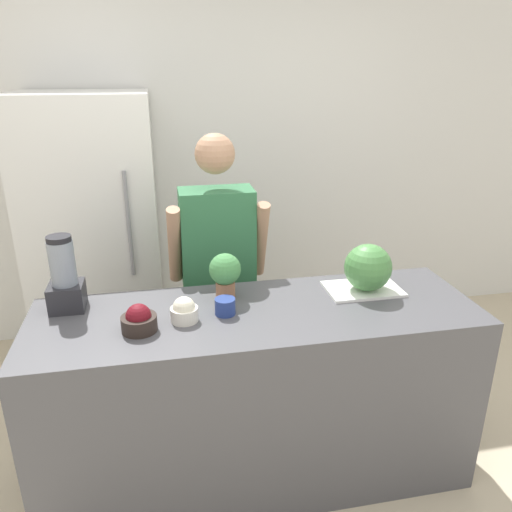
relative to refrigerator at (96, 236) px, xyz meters
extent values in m
cube|color=white|center=(0.82, 0.40, 0.41)|extent=(8.00, 0.06, 2.60)
cube|color=#4C4C51|center=(0.82, -1.25, -0.44)|extent=(2.00, 0.64, 0.90)
cube|color=white|center=(0.00, 0.00, 0.00)|extent=(0.80, 0.71, 1.78)
cylinder|color=gray|center=(0.24, -0.37, 0.18)|extent=(0.02, 0.02, 0.62)
cube|color=gray|center=(0.72, -0.64, -0.51)|extent=(0.30, 0.18, 0.77)
cube|color=#337247|center=(0.72, -0.64, 0.15)|extent=(0.39, 0.22, 0.55)
sphere|color=tan|center=(0.72, -0.64, 0.61)|extent=(0.21, 0.21, 0.21)
cylinder|color=tan|center=(0.48, -0.68, 0.14)|extent=(0.07, 0.22, 0.46)
cylinder|color=tan|center=(0.95, -0.68, 0.14)|extent=(0.07, 0.22, 0.46)
cube|color=white|center=(1.36, -1.14, 0.02)|extent=(0.36, 0.23, 0.01)
sphere|color=#4C8C47|center=(1.37, -1.16, 0.14)|extent=(0.23, 0.23, 0.23)
cylinder|color=#2D231E|center=(0.30, -1.33, 0.04)|extent=(0.15, 0.15, 0.07)
sphere|color=maroon|center=(0.30, -1.33, 0.08)|extent=(0.11, 0.11, 0.11)
cylinder|color=white|center=(0.49, -1.28, 0.04)|extent=(0.12, 0.12, 0.06)
sphere|color=white|center=(0.49, -1.28, 0.07)|extent=(0.10, 0.10, 0.10)
cylinder|color=navy|center=(0.67, -1.25, 0.05)|extent=(0.09, 0.09, 0.07)
cube|color=#28282D|center=(-0.01, -1.06, 0.07)|extent=(0.15, 0.15, 0.12)
cylinder|color=gray|center=(-0.01, -1.06, 0.23)|extent=(0.11, 0.11, 0.20)
cylinder|color=black|center=(-0.01, -1.06, 0.34)|extent=(0.10, 0.10, 0.02)
cylinder|color=#996647|center=(0.70, -1.09, 0.05)|extent=(0.09, 0.09, 0.08)
sphere|color=#478E4C|center=(0.70, -1.09, 0.16)|extent=(0.15, 0.15, 0.15)
camera|label=1|loc=(0.42, -3.20, 1.03)|focal=35.00mm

